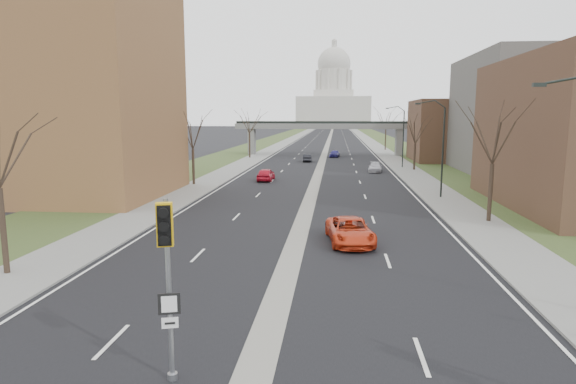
% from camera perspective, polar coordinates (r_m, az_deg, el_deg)
% --- Properties ---
extents(ground, '(700.00, 700.00, 0.00)m').
position_cam_1_polar(ground, '(14.48, -4.44, -21.67)').
color(ground, black).
rests_on(ground, ground).
extents(road_surface, '(20.00, 600.00, 0.01)m').
position_cam_1_polar(road_surface, '(162.43, 4.94, 6.34)').
color(road_surface, black).
rests_on(road_surface, ground).
extents(median_strip, '(1.20, 600.00, 0.02)m').
position_cam_1_polar(median_strip, '(162.43, 4.94, 6.34)').
color(median_strip, gray).
rests_on(median_strip, ground).
extents(sidewalk_right, '(4.00, 600.00, 0.12)m').
position_cam_1_polar(sidewalk_right, '(162.71, 9.19, 6.28)').
color(sidewalk_right, gray).
rests_on(sidewalk_right, ground).
extents(sidewalk_left, '(4.00, 600.00, 0.12)m').
position_cam_1_polar(sidewalk_left, '(163.04, 0.69, 6.40)').
color(sidewalk_left, gray).
rests_on(sidewalk_left, ground).
extents(grass_verge_right, '(8.00, 600.00, 0.10)m').
position_cam_1_polar(grass_verge_right, '(163.17, 11.31, 6.23)').
color(grass_verge_right, '#2F421E').
rests_on(grass_verge_right, ground).
extents(grass_verge_left, '(8.00, 600.00, 0.10)m').
position_cam_1_polar(grass_verge_left, '(163.68, -1.41, 6.40)').
color(grass_verge_left, '#2F421E').
rests_on(grass_verge_left, ground).
extents(apartment_building, '(25.00, 16.00, 22.00)m').
position_cam_1_polar(apartment_building, '(50.97, -28.68, 11.98)').
color(apartment_building, brown).
rests_on(apartment_building, ground).
extents(commercial_block_mid, '(18.00, 22.00, 15.00)m').
position_cam_1_polar(commercial_block_mid, '(69.21, 27.84, 8.05)').
color(commercial_block_mid, '#595651').
rests_on(commercial_block_mid, ground).
extents(commercial_block_far, '(14.00, 14.00, 10.00)m').
position_cam_1_polar(commercial_block_far, '(84.62, 19.34, 6.86)').
color(commercial_block_far, brown).
rests_on(commercial_block_far, ground).
extents(pedestrian_bridge, '(34.00, 3.00, 6.45)m').
position_cam_1_polar(pedestrian_bridge, '(92.31, 4.34, 7.38)').
color(pedestrian_bridge, slate).
rests_on(pedestrian_bridge, ground).
extents(capitol, '(48.00, 42.00, 55.75)m').
position_cam_1_polar(capitol, '(332.45, 5.42, 10.87)').
color(capitol, beige).
rests_on(capitol, ground).
extents(streetlight_mid, '(2.61, 0.20, 8.70)m').
position_cam_1_polar(streetlight_mid, '(45.10, 17.03, 8.05)').
color(streetlight_mid, black).
rests_on(streetlight_mid, sidewalk_right).
extents(streetlight_far, '(2.61, 0.20, 8.70)m').
position_cam_1_polar(streetlight_far, '(70.79, 12.93, 8.41)').
color(streetlight_far, black).
rests_on(streetlight_far, sidewalk_right).
extents(tree_left_b, '(6.75, 6.75, 8.81)m').
position_cam_1_polar(tree_left_b, '(52.53, -11.29, 7.55)').
color(tree_left_b, '#382B21').
rests_on(tree_left_b, sidewalk_left).
extents(tree_left_c, '(7.65, 7.65, 9.99)m').
position_cam_1_polar(tree_left_c, '(85.62, -4.61, 8.72)').
color(tree_left_c, '#382B21').
rests_on(tree_left_c, sidewalk_left).
extents(tree_right_a, '(7.20, 7.20, 9.40)m').
position_cam_1_polar(tree_right_a, '(35.90, 23.29, 7.07)').
color(tree_right_a, '#382B21').
rests_on(tree_right_a, sidewalk_right).
extents(tree_right_b, '(6.30, 6.30, 8.22)m').
position_cam_1_polar(tree_right_b, '(68.12, 14.90, 7.37)').
color(tree_right_b, '#382B21').
rests_on(tree_right_b, sidewalk_right).
extents(tree_right_c, '(7.65, 7.65, 9.99)m').
position_cam_1_polar(tree_right_c, '(107.79, 11.56, 8.62)').
color(tree_right_c, '#382B21').
rests_on(tree_right_c, sidewalk_right).
extents(signal_pole_median, '(0.68, 0.87, 5.21)m').
position_cam_1_polar(signal_pole_median, '(13.27, -14.17, -7.68)').
color(signal_pole_median, gray).
rests_on(signal_pole_median, ground).
extents(car_left_near, '(1.76, 4.30, 1.46)m').
position_cam_1_polar(car_left_near, '(55.59, -2.64, 2.10)').
color(car_left_near, red).
rests_on(car_left_near, ground).
extents(car_left_far, '(1.40, 3.86, 1.26)m').
position_cam_1_polar(car_left_far, '(79.09, 2.32, 4.07)').
color(car_left_far, black).
rests_on(car_left_far, ground).
extents(car_right_near, '(3.10, 5.55, 1.46)m').
position_cam_1_polar(car_right_near, '(28.52, 7.35, -4.57)').
color(car_right_near, red).
rests_on(car_right_near, ground).
extents(car_right_mid, '(2.12, 4.37, 1.23)m').
position_cam_1_polar(car_right_mid, '(65.57, 10.28, 2.91)').
color(car_right_mid, '#B1B1B9').
rests_on(car_right_mid, ground).
extents(car_right_far, '(2.05, 4.07, 1.33)m').
position_cam_1_polar(car_right_far, '(88.05, 5.54, 4.56)').
color(car_right_far, navy).
rests_on(car_right_far, ground).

